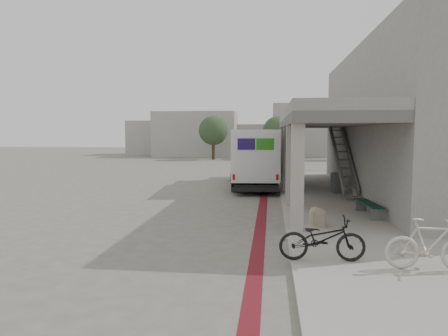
# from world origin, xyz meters

# --- Properties ---
(ground) EXTENTS (120.00, 120.00, 0.00)m
(ground) POSITION_xyz_m (0.00, 0.00, 0.00)
(ground) COLOR #615E53
(ground) RESTS_ON ground
(bike_lane_stripe) EXTENTS (0.35, 40.00, 0.01)m
(bike_lane_stripe) POSITION_xyz_m (1.00, 2.00, 0.01)
(bike_lane_stripe) COLOR maroon
(bike_lane_stripe) RESTS_ON ground
(sidewalk) EXTENTS (4.40, 28.00, 0.12)m
(sidewalk) POSITION_xyz_m (4.00, 0.00, 0.06)
(sidewalk) COLOR #9F998F
(sidewalk) RESTS_ON ground
(transit_building) EXTENTS (7.60, 17.00, 7.00)m
(transit_building) POSITION_xyz_m (6.83, 4.50, 3.40)
(transit_building) COLOR gray
(transit_building) RESTS_ON ground
(distant_backdrop) EXTENTS (28.00, 10.00, 6.50)m
(distant_backdrop) POSITION_xyz_m (-2.84, 35.89, 2.70)
(distant_backdrop) COLOR #989690
(distant_backdrop) RESTS_ON ground
(tree_left) EXTENTS (3.20, 3.20, 4.80)m
(tree_left) POSITION_xyz_m (-5.00, 28.00, 3.18)
(tree_left) COLOR #38281C
(tree_left) RESTS_ON ground
(tree_mid) EXTENTS (3.20, 3.20, 4.80)m
(tree_mid) POSITION_xyz_m (2.00, 30.00, 3.18)
(tree_mid) COLOR #38281C
(tree_mid) RESTS_ON ground
(tree_right) EXTENTS (3.20, 3.20, 4.80)m
(tree_right) POSITION_xyz_m (10.00, 29.00, 3.18)
(tree_right) COLOR #38281C
(tree_right) RESTS_ON ground
(fedex_truck) EXTENTS (2.92, 7.62, 3.18)m
(fedex_truck) POSITION_xyz_m (0.30, 6.84, 1.69)
(fedex_truck) COLOR black
(fedex_truck) RESTS_ON ground
(bench) EXTENTS (0.63, 1.99, 0.46)m
(bench) POSITION_xyz_m (4.76, -1.04, 0.45)
(bench) COLOR slate
(bench) RESTS_ON sidewalk
(bollard_near) EXTENTS (0.39, 0.39, 0.59)m
(bollard_near) POSITION_xyz_m (2.87, -2.91, 0.41)
(bollard_near) COLOR gray
(bollard_near) RESTS_ON sidewalk
(bollard_far) EXTENTS (0.39, 0.39, 0.58)m
(bollard_far) POSITION_xyz_m (2.75, -2.66, 0.41)
(bollard_far) COLOR #9D9677
(bollard_far) RESTS_ON sidewalk
(utility_cabinet) EXTENTS (0.53, 0.65, 0.98)m
(utility_cabinet) POSITION_xyz_m (4.49, 4.12, 0.61)
(utility_cabinet) COLOR slate
(utility_cabinet) RESTS_ON sidewalk
(bicycle_black) EXTENTS (1.98, 0.76, 1.03)m
(bicycle_black) POSITION_xyz_m (2.50, -6.29, 0.63)
(bicycle_black) COLOR black
(bicycle_black) RESTS_ON sidewalk
(bicycle_cream) EXTENTS (1.88, 0.54, 1.13)m
(bicycle_cream) POSITION_xyz_m (4.71, -6.67, 0.68)
(bicycle_cream) COLOR #BEB7A7
(bicycle_cream) RESTS_ON sidewalk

